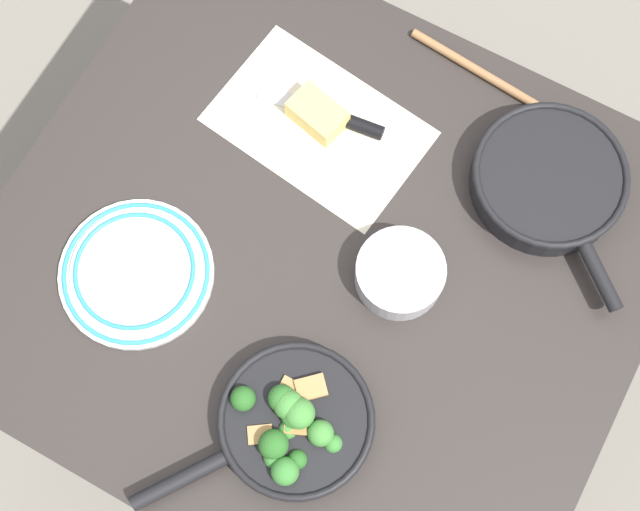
% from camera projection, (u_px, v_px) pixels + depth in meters
% --- Properties ---
extents(ground_plane, '(14.00, 14.00, 0.00)m').
position_uv_depth(ground_plane, '(320.00, 346.00, 2.15)').
color(ground_plane, slate).
extents(dining_table_red, '(1.04, 0.95, 0.74)m').
position_uv_depth(dining_table_red, '(320.00, 273.00, 1.52)').
color(dining_table_red, '#2D2826').
rests_on(dining_table_red, ground_plane).
extents(skillet_broccoli, '(0.28, 0.35, 0.08)m').
position_uv_depth(skillet_broccoli, '(292.00, 423.00, 1.34)').
color(skillet_broccoli, black).
rests_on(skillet_broccoli, dining_table_red).
extents(skillet_eggs, '(0.32, 0.29, 0.06)m').
position_uv_depth(skillet_eggs, '(549.00, 180.00, 1.45)').
color(skillet_eggs, black).
rests_on(skillet_eggs, dining_table_red).
extents(wooden_spoon, '(0.38, 0.06, 0.02)m').
position_uv_depth(wooden_spoon, '(529.00, 101.00, 1.51)').
color(wooden_spoon, '#996B42').
rests_on(wooden_spoon, dining_table_red).
extents(parchment_sheet, '(0.38, 0.27, 0.00)m').
position_uv_depth(parchment_sheet, '(319.00, 126.00, 1.51)').
color(parchment_sheet, beige).
rests_on(parchment_sheet, dining_table_red).
extents(grater_knife, '(0.23, 0.05, 0.02)m').
position_uv_depth(grater_knife, '(339.00, 118.00, 1.50)').
color(grater_knife, silver).
rests_on(grater_knife, dining_table_red).
extents(cheese_block, '(0.11, 0.08, 0.04)m').
position_uv_depth(cheese_block, '(317.00, 114.00, 1.49)').
color(cheese_block, '#EACC66').
rests_on(cheese_block, dining_table_red).
extents(dinner_plate_stack, '(0.25, 0.25, 0.03)m').
position_uv_depth(dinner_plate_stack, '(136.00, 272.00, 1.42)').
color(dinner_plate_stack, silver).
rests_on(dinner_plate_stack, dining_table_red).
extents(prep_bowl_steel, '(0.14, 0.14, 0.05)m').
position_uv_depth(prep_bowl_steel, '(400.00, 274.00, 1.41)').
color(prep_bowl_steel, '#B7B7BC').
rests_on(prep_bowl_steel, dining_table_red).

